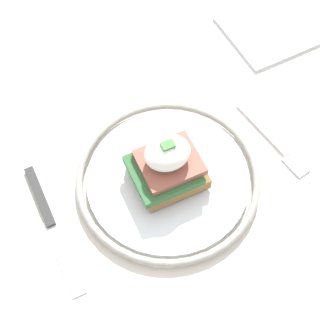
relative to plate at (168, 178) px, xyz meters
The scene contains 7 objects.
ground_plane 0.78m from the plate, 81.77° to the right, with size 6.00×6.00×0.00m, color #B2ADA3.
dining_table 0.15m from the plate, 81.77° to the right, with size 1.08×0.68×0.77m.
plate is the anchor object (origin of this frame).
sandwich 0.04m from the plate, 50.97° to the left, with size 0.09×0.08×0.08m.
fork 0.16m from the plate, behind, with size 0.04×0.14×0.00m.
knife 0.16m from the plate, ahead, with size 0.02×0.19×0.01m.
napkin 0.32m from the plate, 145.11° to the right, with size 0.12×0.13×0.01m, color silver.
Camera 1 is at (0.12, 0.32, 1.33)m, focal length 50.00 mm.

